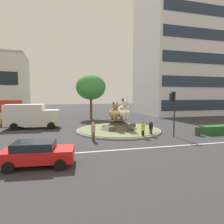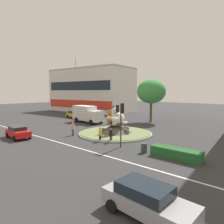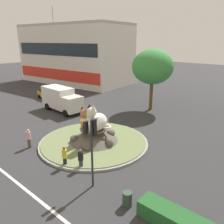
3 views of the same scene
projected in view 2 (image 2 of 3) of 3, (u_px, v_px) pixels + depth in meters
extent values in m
plane|color=#333335|center=(115.00, 134.00, 27.27)|extent=(160.00, 160.00, 0.00)
cube|color=silver|center=(70.00, 145.00, 21.44)|extent=(112.00, 0.20, 0.01)
cylinder|color=gray|center=(115.00, 133.00, 27.26)|extent=(10.00, 10.00, 0.18)
cylinder|color=#707F51|center=(115.00, 132.00, 27.25)|extent=(9.60, 9.60, 0.07)
cone|color=#564F47|center=(115.00, 128.00, 27.18)|extent=(4.48, 4.48, 1.21)
cylinder|color=#564F47|center=(115.00, 124.00, 27.13)|extent=(2.46, 2.46, 0.12)
ellipsoid|color=#564F47|center=(127.00, 131.00, 26.09)|extent=(0.84, 0.63, 0.67)
ellipsoid|color=#564F47|center=(126.00, 128.00, 28.19)|extent=(0.85, 0.88, 0.68)
ellipsoid|color=#564F47|center=(110.00, 128.00, 28.87)|extent=(0.50, 0.48, 0.40)
ellipsoid|color=#564F47|center=(103.00, 130.00, 26.90)|extent=(0.81, 0.79, 0.65)
ellipsoid|color=#564F47|center=(112.00, 133.00, 25.26)|extent=(0.82, 0.59, 0.66)
ellipsoid|color=#9E703D|center=(112.00, 118.00, 27.36)|extent=(1.25, 1.86, 1.30)
cylinder|color=#9E703D|center=(110.00, 118.00, 27.06)|extent=(0.90, 0.90, 0.81)
sphere|color=#9E703D|center=(110.00, 113.00, 26.88)|extent=(0.72, 0.72, 0.72)
torus|color=#9E703D|center=(117.00, 122.00, 27.82)|extent=(0.89, 0.89, 0.16)
cone|color=#9E703D|center=(111.00, 110.00, 26.72)|extent=(0.31, 0.31, 0.29)
cone|color=black|center=(108.00, 109.00, 26.96)|extent=(0.31, 0.31, 0.29)
cylinder|color=#9E703D|center=(110.00, 123.00, 26.81)|extent=(0.23, 0.23, 0.33)
cylinder|color=#9E703D|center=(108.00, 122.00, 26.98)|extent=(0.23, 0.23, 0.33)
ellipsoid|color=silver|center=(118.00, 118.00, 26.56)|extent=(1.39, 2.18, 1.58)
cylinder|color=silver|center=(116.00, 117.00, 26.21)|extent=(1.03, 1.03, 0.99)
sphere|color=silver|center=(115.00, 111.00, 26.00)|extent=(0.87, 0.87, 0.87)
torus|color=silver|center=(124.00, 122.00, 27.07)|extent=(1.19, 1.19, 0.20)
cone|color=silver|center=(117.00, 107.00, 25.79)|extent=(0.36, 0.36, 0.36)
cone|color=black|center=(114.00, 107.00, 26.11)|extent=(0.36, 0.36, 0.36)
cylinder|color=silver|center=(115.00, 123.00, 25.91)|extent=(0.28, 0.28, 0.40)
cylinder|color=silver|center=(113.00, 123.00, 26.14)|extent=(0.28, 0.28, 0.40)
cylinder|color=#2D2D33|center=(121.00, 125.00, 20.58)|extent=(0.14, 0.14, 4.60)
cube|color=black|center=(122.00, 108.00, 20.57)|extent=(0.33, 0.26, 1.05)
sphere|color=red|center=(123.00, 105.00, 20.60)|extent=(0.18, 0.18, 0.18)
sphere|color=#392706|center=(123.00, 108.00, 20.63)|extent=(0.18, 0.18, 0.18)
sphere|color=black|center=(123.00, 111.00, 20.67)|extent=(0.18, 0.18, 0.18)
cube|color=black|center=(117.00, 109.00, 20.68)|extent=(0.21, 0.29, 0.80)
cube|color=silver|center=(91.00, 91.00, 58.79)|extent=(25.12, 13.66, 11.83)
cube|color=red|center=(77.00, 104.00, 54.43)|extent=(23.13, 2.20, 2.13)
cube|color=#19232D|center=(77.00, 86.00, 53.93)|extent=(22.17, 2.07, 2.37)
cube|color=#B2B2AD|center=(91.00, 70.00, 58.15)|extent=(25.12, 13.66, 0.50)
cylinder|color=#4C4C51|center=(75.00, 64.00, 61.45)|extent=(0.10, 0.10, 3.94)
cube|color=#235B28|center=(176.00, 154.00, 17.23)|extent=(4.39, 1.20, 0.90)
cylinder|color=brown|center=(151.00, 112.00, 37.66)|extent=(0.44, 0.44, 3.67)
ellipsoid|color=#3D8E42|center=(151.00, 91.00, 37.24)|extent=(5.37, 5.37, 4.56)
cylinder|color=brown|center=(73.00, 132.00, 26.27)|extent=(0.29, 0.29, 0.81)
cylinder|color=pink|center=(73.00, 127.00, 26.19)|extent=(0.39, 0.39, 0.71)
sphere|color=tan|center=(73.00, 123.00, 26.14)|extent=(0.23, 0.23, 0.23)
cylinder|color=black|center=(100.00, 138.00, 23.11)|extent=(0.28, 0.28, 0.77)
cylinder|color=yellow|center=(100.00, 132.00, 23.03)|extent=(0.38, 0.38, 0.67)
sphere|color=brown|center=(100.00, 128.00, 22.99)|extent=(0.22, 0.22, 0.22)
cylinder|color=#33384C|center=(111.00, 139.00, 22.82)|extent=(0.30, 0.30, 0.75)
cylinder|color=black|center=(111.00, 133.00, 22.75)|extent=(0.40, 0.40, 0.65)
sphere|color=#936B4C|center=(111.00, 129.00, 22.70)|extent=(0.22, 0.22, 0.22)
cube|color=#99999E|center=(148.00, 203.00, 9.18)|extent=(4.52, 2.02, 0.70)
cube|color=#19232D|center=(144.00, 189.00, 9.27)|extent=(2.56, 1.70, 0.53)
cylinder|color=black|center=(187.00, 215.00, 8.86)|extent=(0.65, 0.25, 0.64)
cylinder|color=black|center=(134.00, 192.00, 10.87)|extent=(0.65, 0.25, 0.64)
cylinder|color=black|center=(112.00, 206.00, 9.57)|extent=(0.65, 0.25, 0.64)
cube|color=red|center=(18.00, 133.00, 24.77)|extent=(4.25, 2.16, 0.71)
cube|color=#19232D|center=(17.00, 128.00, 24.86)|extent=(2.44, 1.78, 0.44)
cylinder|color=black|center=(30.00, 136.00, 24.45)|extent=(0.66, 0.28, 0.64)
cylinder|color=black|center=(14.00, 139.00, 23.23)|extent=(0.66, 0.28, 0.64)
cylinder|color=black|center=(22.00, 133.00, 26.39)|extent=(0.66, 0.28, 0.64)
cylinder|color=black|center=(7.00, 135.00, 25.17)|extent=(0.66, 0.28, 0.64)
cube|color=gold|center=(75.00, 115.00, 43.51)|extent=(4.65, 2.51, 0.74)
cube|color=#19232D|center=(74.00, 112.00, 43.61)|extent=(2.69, 2.00, 0.45)
cylinder|color=black|center=(82.00, 117.00, 43.06)|extent=(0.67, 0.31, 0.64)
cylinder|color=black|center=(74.00, 118.00, 41.84)|extent=(0.67, 0.31, 0.64)
cylinder|color=black|center=(75.00, 116.00, 45.25)|extent=(0.67, 0.31, 0.64)
cylinder|color=black|center=(68.00, 116.00, 44.04)|extent=(0.67, 0.31, 0.64)
cube|color=silver|center=(96.00, 116.00, 35.38)|extent=(2.11, 2.43, 1.92)
cube|color=silver|center=(84.00, 113.00, 37.62)|extent=(4.72, 2.60, 2.67)
cylinder|color=black|center=(101.00, 121.00, 36.26)|extent=(0.92, 0.36, 0.90)
cylinder|color=black|center=(91.00, 122.00, 34.61)|extent=(0.92, 0.36, 0.90)
cylinder|color=black|center=(86.00, 119.00, 39.26)|extent=(0.92, 0.36, 0.90)
cylinder|color=black|center=(77.00, 120.00, 37.61)|extent=(0.92, 0.36, 0.90)
cylinder|color=#2D4233|center=(144.00, 148.00, 18.94)|extent=(0.56, 0.56, 0.90)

